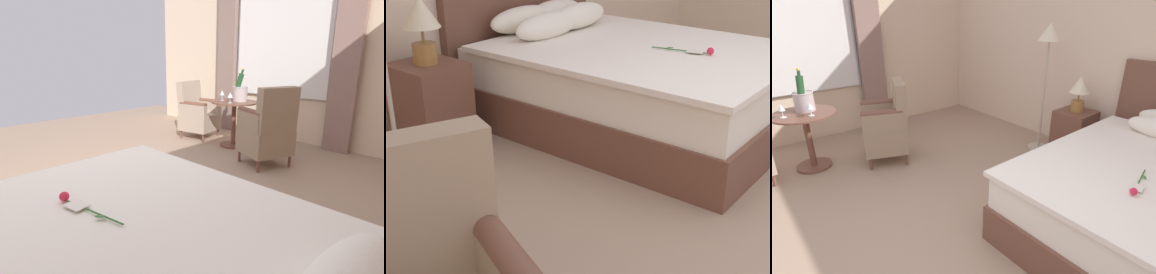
# 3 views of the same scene
# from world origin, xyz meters

# --- Properties ---
(ground_plane) EXTENTS (8.24, 8.24, 0.00)m
(ground_plane) POSITION_xyz_m (0.00, 0.00, 0.00)
(ground_plane) COLOR tan
(wall_window_side) EXTENTS (0.27, 5.68, 2.98)m
(wall_window_side) POSITION_xyz_m (-3.41, 0.00, 1.49)
(wall_window_side) COLOR beige
(wall_window_side) RESTS_ON ground
(side_table_round) EXTENTS (0.69, 0.69, 0.68)m
(side_table_round) POSITION_xyz_m (-2.45, -0.20, 0.43)
(side_table_round) COLOR brown
(side_table_round) RESTS_ON ground
(champagne_bucket) EXTENTS (0.22, 0.22, 0.48)m
(champagne_bucket) POSITION_xyz_m (-2.52, -0.16, 0.82)
(champagne_bucket) COLOR #B9ACAE
(champagne_bucket) RESTS_ON side_table_round
(wine_glass_near_bucket) EXTENTS (0.07, 0.07, 0.15)m
(wine_glass_near_bucket) POSITION_xyz_m (-2.41, -0.41, 0.79)
(wine_glass_near_bucket) COLOR white
(wine_glass_near_bucket) RESTS_ON side_table_round
(wine_glass_near_edge) EXTENTS (0.08, 0.08, 0.15)m
(wine_glass_near_edge) POSITION_xyz_m (-2.28, -0.16, 0.79)
(wine_glass_near_edge) COLOR white
(wine_glass_near_edge) RESTS_ON side_table_round
(armchair_by_window) EXTENTS (0.69, 0.68, 0.99)m
(armchair_by_window) POSITION_xyz_m (-2.05, 0.61, 0.45)
(armchair_by_window) COLOR brown
(armchair_by_window) RESTS_ON ground
(armchair_facing_bed) EXTENTS (0.64, 0.64, 0.94)m
(armchair_facing_bed) POSITION_xyz_m (-2.45, -0.96, 0.41)
(armchair_facing_bed) COLOR brown
(armchair_facing_bed) RESTS_ON ground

